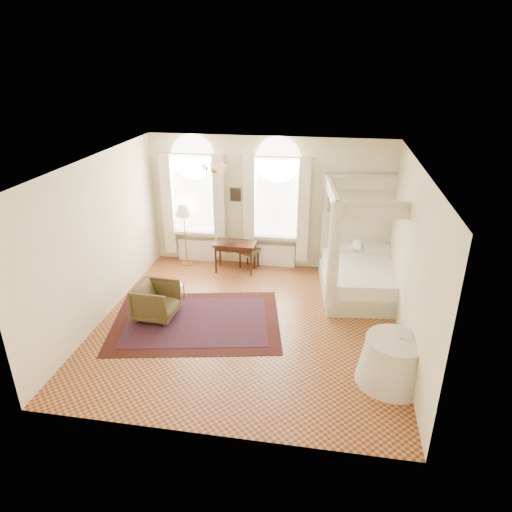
{
  "coord_description": "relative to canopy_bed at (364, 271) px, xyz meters",
  "views": [
    {
      "loc": [
        1.49,
        -7.81,
        5.03
      ],
      "look_at": [
        0.11,
        0.4,
        1.36
      ],
      "focal_mm": 32.0,
      "sensor_mm": 36.0,
      "label": 1
    }
  ],
  "objects": [
    {
      "name": "nightstand_lamp",
      "position": [
        -0.17,
        0.91,
        0.24
      ],
      "size": [
        0.25,
        0.25,
        0.37
      ],
      "color": "#C08C40",
      "rests_on": "nightstand"
    },
    {
      "name": "stool",
      "position": [
        -2.82,
        0.95,
        -0.15
      ],
      "size": [
        0.59,
        0.59,
        0.51
      ],
      "color": "#463C1E",
      "rests_on": "ground"
    },
    {
      "name": "room_walls",
      "position": [
        -2.36,
        -1.75,
        1.41
      ],
      "size": [
        6.0,
        6.0,
        6.0
      ],
      "color": "#FFF5C2",
      "rests_on": "ground"
    },
    {
      "name": "book",
      "position": [
        0.4,
        -2.92,
        0.25
      ],
      "size": [
        0.2,
        0.27,
        0.02
      ],
      "primitive_type": "imported",
      "rotation": [
        0.0,
        0.0,
        -0.04
      ],
      "color": "black",
      "rests_on": "side_table"
    },
    {
      "name": "wall_pictures",
      "position": [
        -2.27,
        1.22,
        1.32
      ],
      "size": [
        2.54,
        0.03,
        0.39
      ],
      "color": "black",
      "rests_on": "room_walls"
    },
    {
      "name": "ground",
      "position": [
        -2.36,
        -1.75,
        -0.57
      ],
      "size": [
        6.0,
        6.0,
        0.0
      ],
      "primitive_type": "plane",
      "color": "#A66030",
      "rests_on": "ground"
    },
    {
      "name": "oriental_rug",
      "position": [
        -3.42,
        -1.83,
        -0.57
      ],
      "size": [
        3.8,
        3.05,
        0.01
      ],
      "color": "#3A110D",
      "rests_on": "ground"
    },
    {
      "name": "canopy_bed",
      "position": [
        0.0,
        0.0,
        0.0
      ],
      "size": [
        2.15,
        2.53,
        2.52
      ],
      "color": "beige",
      "rests_on": "ground"
    },
    {
      "name": "side_table",
      "position": [
        0.34,
        -3.07,
        -0.17
      ],
      "size": [
        1.19,
        1.19,
        0.81
      ],
      "color": "beige",
      "rests_on": "ground"
    },
    {
      "name": "writing_desk",
      "position": [
        -3.13,
        0.69,
        0.09
      ],
      "size": [
        1.04,
        0.56,
        0.77
      ],
      "color": "#35190E",
      "rests_on": "ground"
    },
    {
      "name": "chandelier",
      "position": [
        -3.26,
        -0.55,
        2.33
      ],
      "size": [
        0.51,
        0.45,
        0.5
      ],
      "color": "#C08C40",
      "rests_on": "room_walls"
    },
    {
      "name": "armchair",
      "position": [
        -4.28,
        -1.77,
        -0.2
      ],
      "size": [
        0.86,
        0.84,
        0.75
      ],
      "primitive_type": "imported",
      "rotation": [
        0.0,
        0.0,
        1.53
      ],
      "color": "#41361C",
      "rests_on": "ground"
    },
    {
      "name": "window_right",
      "position": [
        -2.16,
        1.12,
        0.91
      ],
      "size": [
        1.62,
        0.27,
        3.29
      ],
      "color": "silver",
      "rests_on": "room_walls"
    },
    {
      "name": "window_left",
      "position": [
        -4.26,
        1.12,
        0.91
      ],
      "size": [
        1.62,
        0.27,
        3.29
      ],
      "color": "silver",
      "rests_on": "room_walls"
    },
    {
      "name": "coffee_table",
      "position": [
        -4.24,
        -1.07,
        -0.19
      ],
      "size": [
        0.64,
        0.46,
        0.42
      ],
      "color": "silver",
      "rests_on": "ground"
    },
    {
      "name": "laptop",
      "position": [
        -3.24,
        0.61,
        0.21
      ],
      "size": [
        0.33,
        0.22,
        0.03
      ],
      "primitive_type": "imported",
      "rotation": [
        0.0,
        0.0,
        3.17
      ],
      "color": "black",
      "rests_on": "writing_desk"
    },
    {
      "name": "nightstand",
      "position": [
        -0.23,
        0.95,
        -0.29
      ],
      "size": [
        0.47,
        0.44,
        0.57
      ],
      "primitive_type": "cube",
      "rotation": [
        0.0,
        0.0,
        0.21
      ],
      "color": "#35190E",
      "rests_on": "ground"
    },
    {
      "name": "floor_lamp",
      "position": [
        -4.47,
        0.87,
        0.83
      ],
      "size": [
        0.42,
        0.42,
        1.65
      ],
      "color": "#C08C40",
      "rests_on": "ground"
    }
  ]
}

